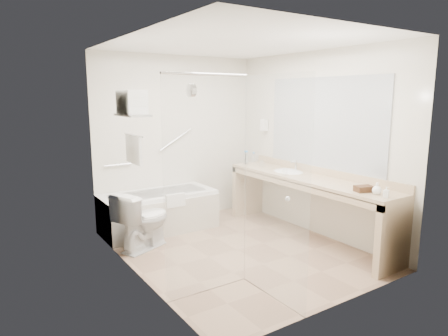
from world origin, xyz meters
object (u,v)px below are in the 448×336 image
bathtub (159,211)px  vanity_counter (307,192)px  water_bottle_left (245,158)px  toilet (143,220)px  amenity_basket (364,189)px

bathtub → vanity_counter: 2.09m
water_bottle_left → vanity_counter: bearing=-85.5°
bathtub → toilet: toilet is taller
vanity_counter → amenity_basket: 0.99m
vanity_counter → toilet: size_ratio=3.60×
amenity_basket → water_bottle_left: bearing=90.7°
vanity_counter → toilet: vanity_counter is taller
bathtub → toilet: (-0.45, -0.54, 0.09)m
vanity_counter → amenity_basket: size_ratio=13.74×
amenity_basket → vanity_counter: bearing=85.7°
vanity_counter → water_bottle_left: 1.29m
toilet → vanity_counter: bearing=-136.5°
bathtub → amenity_basket: size_ratio=8.14×
toilet → water_bottle_left: size_ratio=3.53×
vanity_counter → amenity_basket: (-0.07, -0.95, 0.24)m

